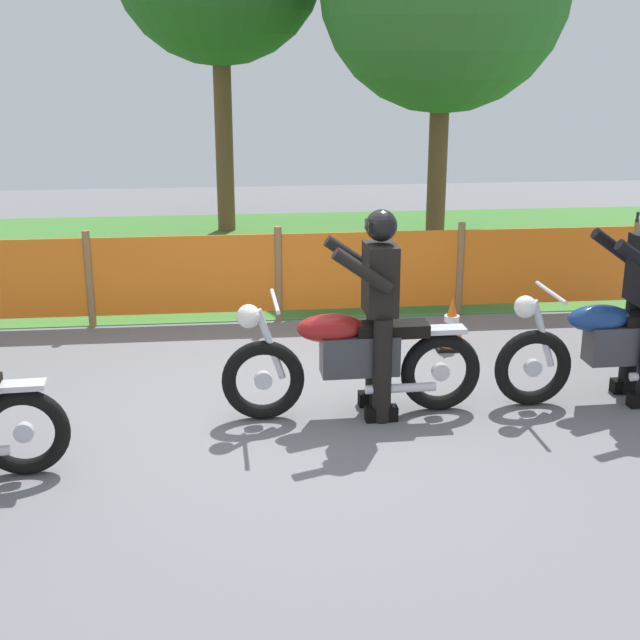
# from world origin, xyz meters

# --- Properties ---
(ground) EXTENTS (24.00, 24.00, 0.02)m
(ground) POSITION_xyz_m (0.00, 0.00, -0.01)
(ground) COLOR slate
(grass_verge) EXTENTS (24.00, 6.33, 0.01)m
(grass_verge) POSITION_xyz_m (0.00, 5.61, 0.01)
(grass_verge) COLOR #427A33
(grass_verge) RESTS_ON ground
(barrier_fence) EXTENTS (8.10, 0.08, 1.05)m
(barrier_fence) POSITION_xyz_m (0.00, 2.44, 0.54)
(barrier_fence) COLOR olive
(barrier_fence) RESTS_ON ground
(motorcycle_trailing) EXTENTS (2.12, 0.62, 1.00)m
(motorcycle_trailing) POSITION_xyz_m (0.43, -0.17, 0.49)
(motorcycle_trailing) COLOR black
(motorcycle_trailing) RESTS_ON ground
(motorcycle_third) EXTENTS (2.10, 0.62, 0.99)m
(motorcycle_third) POSITION_xyz_m (2.67, -0.11, 0.48)
(motorcycle_third) COLOR black
(motorcycle_third) RESTS_ON ground
(rider_trailing) EXTENTS (0.56, 0.55, 1.69)m
(rider_trailing) POSITION_xyz_m (0.64, -0.16, 0.92)
(rider_trailing) COLOR black
(rider_trailing) RESTS_ON ground
(traffic_cone) EXTENTS (0.32, 0.32, 0.53)m
(traffic_cone) POSITION_xyz_m (1.65, 1.36, 0.26)
(traffic_cone) COLOR black
(traffic_cone) RESTS_ON ground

